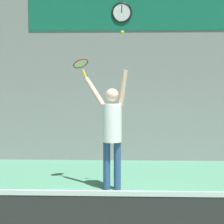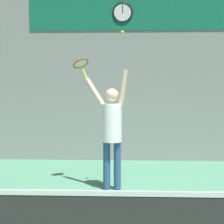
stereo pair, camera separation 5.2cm
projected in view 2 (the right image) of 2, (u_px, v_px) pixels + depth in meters
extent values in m
cube|color=gray|center=(134.00, 60.00, 10.02)|extent=(18.00, 0.10, 5.00)
cube|color=#146B4C|center=(134.00, 12.00, 9.87)|extent=(5.13, 0.02, 0.85)
cylinder|color=white|center=(123.00, 12.00, 9.86)|extent=(0.46, 0.02, 0.46)
torus|color=black|center=(123.00, 12.00, 9.86)|extent=(0.50, 0.05, 0.50)
cube|color=black|center=(123.00, 9.00, 9.84)|extent=(0.02, 0.01, 0.18)
cube|color=white|center=(139.00, 194.00, 3.82)|extent=(6.17, 0.02, 0.05)
cylinder|color=#2D4C7F|center=(107.00, 166.00, 7.41)|extent=(0.13, 0.13, 0.89)
cylinder|color=#2D4C7F|center=(117.00, 166.00, 7.40)|extent=(0.13, 0.13, 0.89)
cylinder|color=white|center=(112.00, 123.00, 7.35)|extent=(0.35, 0.35, 0.69)
sphere|color=beige|center=(112.00, 95.00, 7.31)|extent=(0.24, 0.24, 0.24)
cylinder|color=beige|center=(123.00, 88.00, 7.26)|extent=(0.21, 0.19, 0.65)
cylinder|color=beige|center=(95.00, 92.00, 7.45)|extent=(0.44, 0.38, 0.54)
cylinder|color=yellow|center=(85.00, 74.00, 7.61)|extent=(0.11, 0.12, 0.19)
torus|color=red|center=(81.00, 64.00, 7.69)|extent=(0.41, 0.41, 0.18)
cylinder|color=beige|center=(81.00, 64.00, 7.69)|extent=(0.34, 0.34, 0.14)
sphere|color=#CCDB2D|center=(122.00, 32.00, 7.12)|extent=(0.07, 0.07, 0.07)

